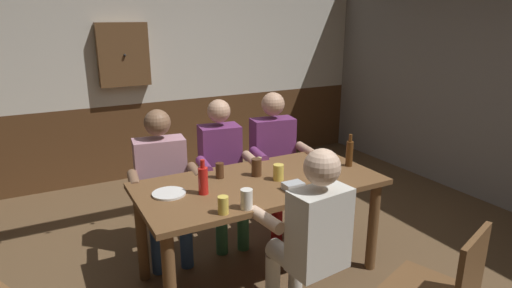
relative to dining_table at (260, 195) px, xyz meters
The scene contains 19 objects.
ground_plane 0.67m from the dining_table, 90.00° to the right, with size 6.67×6.67×0.00m, color brown.
back_wall_upper 2.81m from the dining_table, 90.00° to the left, with size 5.56×0.12×1.69m, color silver.
back_wall_wainscot 2.59m from the dining_table, 90.00° to the left, with size 5.56×0.12×0.91m, color brown.
dining_table is the anchor object (origin of this frame).
person_0 0.85m from the dining_table, 129.65° to the left, with size 0.58×0.56×1.21m.
person_1 0.66m from the dining_table, 90.87° to the left, with size 0.52×0.56×1.25m.
person_2 0.83m from the dining_table, 51.37° to the left, with size 0.56×0.56×1.26m.
person_3 0.66m from the dining_table, 90.68° to the right, with size 0.52×0.53×1.21m.
table_candle 0.34m from the dining_table, 62.34° to the left, with size 0.04×0.04×0.08m, color #F9E08C.
condiment_caddy 0.31m from the dining_table, 61.82° to the right, with size 0.14×0.10×0.05m, color #B2B7BC.
plate_0 0.67m from the dining_table, behind, with size 0.23×0.23×0.01m, color white.
bottle_0 0.82m from the dining_table, ahead, with size 0.06×0.06×0.26m.
bottle_1 0.49m from the dining_table, behind, with size 0.07×0.07×0.24m.
pint_glass_0 0.35m from the dining_table, 139.81° to the left, with size 0.06×0.06×0.12m, color #4C2D19.
pint_glass_1 0.21m from the dining_table, 74.19° to the left, with size 0.08×0.08×0.13m, color #4C2D19.
pint_glass_2 0.22m from the dining_table, 17.81° to the right, with size 0.08×0.08×0.12m, color #E5C64C.
pint_glass_3 0.60m from the dining_table, 141.25° to the right, with size 0.07×0.07×0.11m, color #E5C64C.
pint_glass_4 0.50m from the dining_table, 128.61° to the right, with size 0.08×0.08×0.13m, color white.
wall_dart_cabinet 2.63m from the dining_table, 99.50° to the left, with size 0.56×0.15×0.70m.
Camera 1 is at (-1.39, -2.43, 1.93)m, focal length 29.98 mm.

